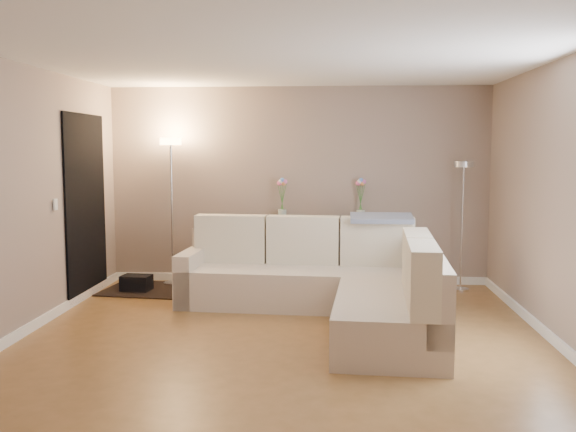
# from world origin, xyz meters

# --- Properties ---
(floor) EXTENTS (5.00, 5.50, 0.01)m
(floor) POSITION_xyz_m (0.00, 0.00, -0.01)
(floor) COLOR olive
(floor) RESTS_ON ground
(ceiling) EXTENTS (5.00, 5.50, 0.01)m
(ceiling) POSITION_xyz_m (0.00, 0.00, 2.60)
(ceiling) COLOR white
(ceiling) RESTS_ON ground
(wall_back) EXTENTS (5.00, 0.02, 2.60)m
(wall_back) POSITION_xyz_m (0.00, 2.76, 1.30)
(wall_back) COLOR gray
(wall_back) RESTS_ON ground
(wall_front) EXTENTS (5.00, 0.02, 2.60)m
(wall_front) POSITION_xyz_m (0.00, -2.76, 1.30)
(wall_front) COLOR gray
(wall_front) RESTS_ON ground
(wall_left) EXTENTS (0.02, 5.50, 2.60)m
(wall_left) POSITION_xyz_m (-2.51, 0.00, 1.30)
(wall_left) COLOR gray
(wall_left) RESTS_ON ground
(wall_right) EXTENTS (0.02, 5.50, 2.60)m
(wall_right) POSITION_xyz_m (2.51, 0.00, 1.30)
(wall_right) COLOR gray
(wall_right) RESTS_ON ground
(baseboard_back) EXTENTS (5.00, 0.03, 0.10)m
(baseboard_back) POSITION_xyz_m (0.00, 2.73, 0.05)
(baseboard_back) COLOR white
(baseboard_back) RESTS_ON ground
(baseboard_left) EXTENTS (0.03, 5.50, 0.10)m
(baseboard_left) POSITION_xyz_m (-2.48, 0.00, 0.05)
(baseboard_left) COLOR white
(baseboard_left) RESTS_ON ground
(baseboard_right) EXTENTS (0.03, 5.50, 0.10)m
(baseboard_right) POSITION_xyz_m (2.48, 0.00, 0.05)
(baseboard_right) COLOR white
(baseboard_right) RESTS_ON ground
(doorway) EXTENTS (0.02, 1.20, 2.20)m
(doorway) POSITION_xyz_m (-2.48, 1.70, 1.10)
(doorway) COLOR black
(doorway) RESTS_ON ground
(switch_plate) EXTENTS (0.02, 0.08, 0.12)m
(switch_plate) POSITION_xyz_m (-2.48, 0.85, 1.20)
(switch_plate) COLOR white
(switch_plate) RESTS_ON ground
(sectional_sofa) EXTENTS (2.89, 2.90, 1.00)m
(sectional_sofa) POSITION_xyz_m (0.49, 1.05, 0.37)
(sectional_sofa) COLOR beige
(sectional_sofa) RESTS_ON floor
(throw_blanket) EXTENTS (0.72, 0.43, 0.10)m
(throw_blanket) POSITION_xyz_m (1.02, 1.70, 0.99)
(throw_blanket) COLOR gray
(throw_blanket) RESTS_ON sectional_sofa
(console_table) EXTENTS (1.23, 0.38, 0.75)m
(console_table) POSITION_xyz_m (0.23, 2.63, 0.42)
(console_table) COLOR black
(console_table) RESTS_ON floor
(leaning_mirror) EXTENTS (0.86, 0.08, 0.67)m
(leaning_mirror) POSITION_xyz_m (0.31, 2.79, 1.11)
(leaning_mirror) COLOR black
(leaning_mirror) RESTS_ON console_table
(table_decor) EXTENTS (0.52, 0.12, 0.12)m
(table_decor) POSITION_xyz_m (0.31, 2.60, 0.80)
(table_decor) COLOR #D06724
(table_decor) RESTS_ON console_table
(flower_vase_left) EXTENTS (0.14, 0.12, 0.64)m
(flower_vase_left) POSITION_xyz_m (-0.20, 2.61, 1.04)
(flower_vase_left) COLOR silver
(flower_vase_left) RESTS_ON console_table
(flower_vase_right) EXTENTS (0.14, 0.12, 0.64)m
(flower_vase_right) POSITION_xyz_m (0.83, 2.66, 1.04)
(flower_vase_right) COLOR silver
(flower_vase_right) RESTS_ON console_table
(floor_lamp_lit) EXTENTS (0.30, 0.30, 1.92)m
(floor_lamp_lit) POSITION_xyz_m (-1.63, 2.47, 1.36)
(floor_lamp_lit) COLOR silver
(floor_lamp_lit) RESTS_ON floor
(floor_lamp_unlit) EXTENTS (0.29, 0.29, 1.63)m
(floor_lamp_unlit) POSITION_xyz_m (2.08, 2.37, 1.15)
(floor_lamp_unlit) COLOR silver
(floor_lamp_unlit) RESTS_ON floor
(charcoal_rug) EXTENTS (1.35, 1.08, 0.02)m
(charcoal_rug) POSITION_xyz_m (-1.78, 2.12, 0.01)
(charcoal_rug) COLOR black
(charcoal_rug) RESTS_ON floor
(black_bag) EXTENTS (0.38, 0.29, 0.23)m
(black_bag) POSITION_xyz_m (-2.00, 2.03, 0.09)
(black_bag) COLOR black
(black_bag) RESTS_ON charcoal_rug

